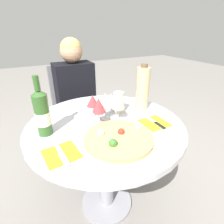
% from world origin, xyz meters
% --- Properties ---
extents(ground_plane, '(12.00, 12.00, 0.00)m').
position_xyz_m(ground_plane, '(0.00, 0.00, 0.00)').
color(ground_plane, gray).
rests_on(ground_plane, ground).
extents(dining_table, '(0.93, 0.93, 0.72)m').
position_xyz_m(dining_table, '(0.00, 0.00, 0.59)').
color(dining_table, gray).
rests_on(dining_table, ground_plane).
extents(chair_behind_diner, '(0.40, 0.40, 0.91)m').
position_xyz_m(chair_behind_diner, '(0.03, 0.79, 0.44)').
color(chair_behind_diner, slate).
rests_on(chair_behind_diner, ground_plane).
extents(seated_diner, '(0.34, 0.44, 1.16)m').
position_xyz_m(seated_diner, '(0.03, 0.64, 0.53)').
color(seated_diner, black).
rests_on(seated_diner, ground_plane).
extents(pizza_large, '(0.35, 0.35, 0.05)m').
position_xyz_m(pizza_large, '(-0.02, -0.19, 0.73)').
color(pizza_large, tan).
rests_on(pizza_large, dining_table).
extents(wine_bottle, '(0.08, 0.08, 0.32)m').
position_xyz_m(wine_bottle, '(-0.34, 0.04, 0.84)').
color(wine_bottle, '#2D5623').
rests_on(wine_bottle, dining_table).
extents(tall_carafe, '(0.09, 0.09, 0.31)m').
position_xyz_m(tall_carafe, '(0.31, 0.06, 0.86)').
color(tall_carafe, tan).
rests_on(tall_carafe, dining_table).
extents(sugar_shaker, '(0.07, 0.07, 0.14)m').
position_xyz_m(sugar_shaker, '(0.14, 0.09, 0.79)').
color(sugar_shaker, silver).
rests_on(sugar_shaker, dining_table).
extents(wine_glass_back_left, '(0.07, 0.07, 0.15)m').
position_xyz_m(wine_glass_back_left, '(-0.04, 0.09, 0.83)').
color(wine_glass_back_left, silver).
rests_on(wine_glass_back_left, dining_table).
extents(wine_glass_front_right, '(0.08, 0.08, 0.15)m').
position_xyz_m(wine_glass_front_right, '(0.09, 0.00, 0.83)').
color(wine_glass_front_right, silver).
rests_on(wine_glass_front_right, dining_table).
extents(wine_glass_center, '(0.07, 0.07, 0.17)m').
position_xyz_m(wine_glass_center, '(0.02, 0.05, 0.84)').
color(wine_glass_center, silver).
rests_on(wine_glass_center, dining_table).
extents(wine_glass_front_left, '(0.08, 0.08, 0.16)m').
position_xyz_m(wine_glass_front_left, '(-0.04, 0.00, 0.84)').
color(wine_glass_front_left, silver).
rests_on(wine_glass_front_left, dining_table).
extents(wine_glass_back_right, '(0.06, 0.06, 0.14)m').
position_xyz_m(wine_glass_back_right, '(0.09, 0.09, 0.82)').
color(wine_glass_back_right, silver).
rests_on(wine_glass_back_right, dining_table).
extents(place_setting_left, '(0.16, 0.19, 0.01)m').
position_xyz_m(place_setting_left, '(-0.30, -0.18, 0.72)').
color(place_setting_left, yellow).
rests_on(place_setting_left, dining_table).
extents(place_setting_right, '(0.15, 0.19, 0.01)m').
position_xyz_m(place_setting_right, '(0.26, -0.15, 0.72)').
color(place_setting_right, yellow).
rests_on(place_setting_right, dining_table).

